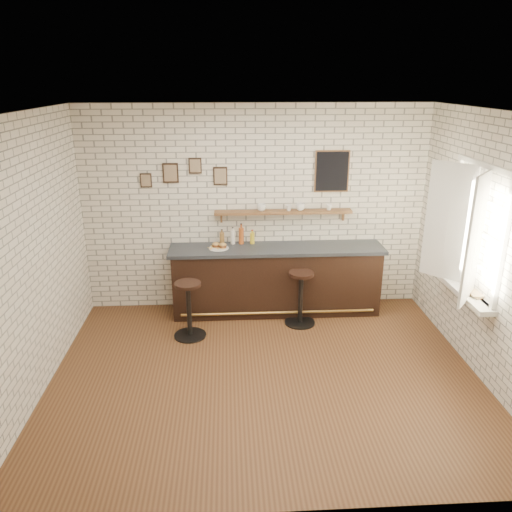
{
  "coord_description": "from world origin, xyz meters",
  "views": [
    {
      "loc": [
        -0.41,
        -5.08,
        3.32
      ],
      "look_at": [
        -0.06,
        0.9,
        1.17
      ],
      "focal_mm": 35.0,
      "sensor_mm": 36.0,
      "label": 1
    }
  ],
  "objects_px": {
    "bar_stool_right": "(301,296)",
    "shelf_cup_b": "(289,208)",
    "bar_counter": "(276,279)",
    "bar_stool_left": "(189,308)",
    "bitters_bottle_brown": "(222,238)",
    "shelf_cup_a": "(262,208)",
    "book_lower": "(470,296)",
    "book_upper": "(470,294)",
    "shelf_cup_c": "(300,207)",
    "bitters_bottle_amber": "(241,235)",
    "shelf_cup_d": "(329,207)",
    "condiment_bottle_yellow": "(252,238)",
    "bitters_bottle_white": "(233,237)",
    "ciabatta_sandwich": "(219,245)",
    "sandwich_plate": "(219,248)"
  },
  "relations": [
    {
      "from": "shelf_cup_a",
      "to": "shelf_cup_b",
      "type": "xyz_separation_m",
      "value": [
        0.39,
        0.0,
        -0.01
      ]
    },
    {
      "from": "bar_stool_left",
      "to": "bitters_bottle_brown",
      "type": "bearing_deg",
      "value": 63.54
    },
    {
      "from": "sandwich_plate",
      "to": "shelf_cup_b",
      "type": "relative_size",
      "value": 3.16
    },
    {
      "from": "bar_counter",
      "to": "bitters_bottle_brown",
      "type": "xyz_separation_m",
      "value": [
        -0.79,
        0.19,
        0.6
      ]
    },
    {
      "from": "shelf_cup_d",
      "to": "ciabatta_sandwich",
      "type": "bearing_deg",
      "value": 179.23
    },
    {
      "from": "bar_counter",
      "to": "book_upper",
      "type": "relative_size",
      "value": 14.61
    },
    {
      "from": "bitters_bottle_white",
      "to": "shelf_cup_a",
      "type": "bearing_deg",
      "value": 0.95
    },
    {
      "from": "book_lower",
      "to": "shelf_cup_c",
      "type": "bearing_deg",
      "value": 114.75
    },
    {
      "from": "shelf_cup_d",
      "to": "shelf_cup_a",
      "type": "bearing_deg",
      "value": 171.8
    },
    {
      "from": "bar_counter",
      "to": "book_upper",
      "type": "distance_m",
      "value": 2.7
    },
    {
      "from": "sandwich_plate",
      "to": "bitters_bottle_white",
      "type": "xyz_separation_m",
      "value": [
        0.21,
        0.2,
        0.1
      ]
    },
    {
      "from": "bitters_bottle_amber",
      "to": "shelf_cup_c",
      "type": "height_order",
      "value": "shelf_cup_c"
    },
    {
      "from": "bar_stool_right",
      "to": "book_upper",
      "type": "relative_size",
      "value": 3.7
    },
    {
      "from": "bar_counter",
      "to": "shelf_cup_a",
      "type": "xyz_separation_m",
      "value": [
        -0.21,
        0.2,
        1.04
      ]
    },
    {
      "from": "book_lower",
      "to": "condiment_bottle_yellow",
      "type": "bearing_deg",
      "value": 124.46
    },
    {
      "from": "bitters_bottle_brown",
      "to": "bar_stool_left",
      "type": "relative_size",
      "value": 0.29
    },
    {
      "from": "sandwich_plate",
      "to": "bitters_bottle_white",
      "type": "relative_size",
      "value": 1.1
    },
    {
      "from": "bar_counter",
      "to": "bitters_bottle_white",
      "type": "bearing_deg",
      "value": 162.88
    },
    {
      "from": "bar_stool_right",
      "to": "bar_counter",
      "type": "bearing_deg",
      "value": 125.57
    },
    {
      "from": "sandwich_plate",
      "to": "condiment_bottle_yellow",
      "type": "relative_size",
      "value": 1.34
    },
    {
      "from": "shelf_cup_a",
      "to": "shelf_cup_c",
      "type": "bearing_deg",
      "value": -17.6
    },
    {
      "from": "condiment_bottle_yellow",
      "to": "book_upper",
      "type": "xyz_separation_m",
      "value": [
        2.43,
        -1.85,
        -0.14
      ]
    },
    {
      "from": "shelf_cup_b",
      "to": "shelf_cup_d",
      "type": "bearing_deg",
      "value": -64.05
    },
    {
      "from": "sandwich_plate",
      "to": "shelf_cup_b",
      "type": "height_order",
      "value": "shelf_cup_b"
    },
    {
      "from": "bitters_bottle_white",
      "to": "bar_stool_left",
      "type": "relative_size",
      "value": 0.32
    },
    {
      "from": "bar_stool_right",
      "to": "shelf_cup_b",
      "type": "relative_size",
      "value": 8.86
    },
    {
      "from": "ciabatta_sandwich",
      "to": "shelf_cup_c",
      "type": "height_order",
      "value": "shelf_cup_c"
    },
    {
      "from": "bar_counter",
      "to": "bitters_bottle_white",
      "type": "relative_size",
      "value": 12.23
    },
    {
      "from": "book_lower",
      "to": "bar_stool_right",
      "type": "bearing_deg",
      "value": 127.06
    },
    {
      "from": "book_lower",
      "to": "book_upper",
      "type": "bearing_deg",
      "value": 71.85
    },
    {
      "from": "shelf_cup_c",
      "to": "shelf_cup_d",
      "type": "bearing_deg",
      "value": -65.37
    },
    {
      "from": "shelf_cup_a",
      "to": "shelf_cup_b",
      "type": "height_order",
      "value": "shelf_cup_a"
    },
    {
      "from": "bar_stool_right",
      "to": "book_upper",
      "type": "xyz_separation_m",
      "value": [
        1.78,
        -1.23,
        0.54
      ]
    },
    {
      "from": "shelf_cup_c",
      "to": "book_upper",
      "type": "height_order",
      "value": "shelf_cup_c"
    },
    {
      "from": "shelf_cup_b",
      "to": "bar_counter",
      "type": "bearing_deg",
      "value": 162.91
    },
    {
      "from": "bitters_bottle_amber",
      "to": "shelf_cup_b",
      "type": "distance_m",
      "value": 0.8
    },
    {
      "from": "ciabatta_sandwich",
      "to": "bitters_bottle_amber",
      "type": "height_order",
      "value": "bitters_bottle_amber"
    },
    {
      "from": "shelf_cup_a",
      "to": "shelf_cup_d",
      "type": "relative_size",
      "value": 1.47
    },
    {
      "from": "condiment_bottle_yellow",
      "to": "shelf_cup_b",
      "type": "xyz_separation_m",
      "value": [
        0.53,
        0.01,
        0.44
      ]
    },
    {
      "from": "bitters_bottle_amber",
      "to": "shelf_cup_a",
      "type": "relative_size",
      "value": 2.38
    },
    {
      "from": "shelf_cup_d",
      "to": "book_lower",
      "type": "distance_m",
      "value": 2.36
    },
    {
      "from": "bar_stool_left",
      "to": "shelf_cup_c",
      "type": "distance_m",
      "value": 2.16
    },
    {
      "from": "bar_counter",
      "to": "bar_stool_left",
      "type": "distance_m",
      "value": 1.44
    },
    {
      "from": "condiment_bottle_yellow",
      "to": "sandwich_plate",
      "type": "bearing_deg",
      "value": -157.69
    },
    {
      "from": "bar_stool_left",
      "to": "bitters_bottle_amber",
      "type": "bearing_deg",
      "value": 51.02
    },
    {
      "from": "bar_stool_right",
      "to": "bar_stool_left",
      "type": "bearing_deg",
      "value": -169.37
    },
    {
      "from": "bitters_bottle_brown",
      "to": "bitters_bottle_amber",
      "type": "relative_size",
      "value": 0.73
    },
    {
      "from": "shelf_cup_b",
      "to": "book_upper",
      "type": "relative_size",
      "value": 0.42
    },
    {
      "from": "sandwich_plate",
      "to": "bar_stool_right",
      "type": "relative_size",
      "value": 0.36
    },
    {
      "from": "condiment_bottle_yellow",
      "to": "book_lower",
      "type": "distance_m",
      "value": 3.07
    }
  ]
}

